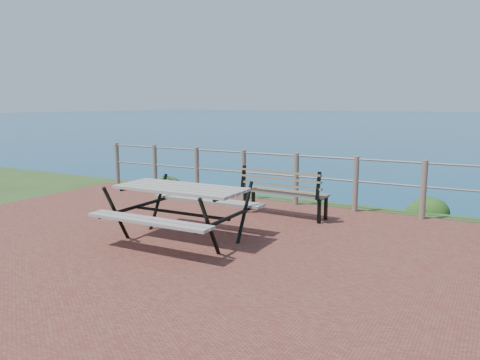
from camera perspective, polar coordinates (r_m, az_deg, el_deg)
The scene contains 6 objects.
ground at distance 6.25m, azimuth -5.20°, elevation -8.94°, with size 10.00×7.00×0.12m, color brown.
safety_railing at distance 9.01m, azimuth 6.87°, elevation 0.46°, with size 9.40×0.10×1.00m.
picnic_table at distance 6.66m, azimuth -7.22°, elevation -3.37°, with size 1.86×1.60×0.78m.
park_bench at distance 8.06m, azimuth 5.46°, elevation -0.60°, with size 1.54×0.46×0.86m.
shrub_lip_west at distance 10.95m, azimuth -8.51°, elevation -1.02°, with size 0.67×0.67×0.38m, color #204D1C.
shrub_lip_east at distance 9.35m, azimuth 22.25°, elevation -3.43°, with size 0.67×0.67×0.37m, color #224715.
Camera 1 is at (3.37, -4.88, 1.96)m, focal length 35.00 mm.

